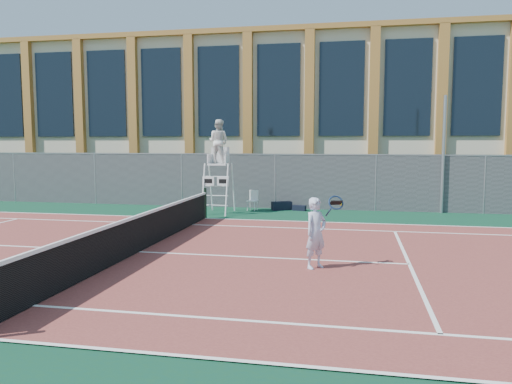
% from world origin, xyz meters
% --- Properties ---
extents(ground, '(120.00, 120.00, 0.00)m').
position_xyz_m(ground, '(0.00, 0.00, 0.00)').
color(ground, '#233814').
extents(apron, '(36.00, 20.00, 0.01)m').
position_xyz_m(apron, '(0.00, 1.00, 0.01)').
color(apron, '#0D3A2C').
rests_on(apron, ground).
extents(tennis_court, '(23.77, 10.97, 0.02)m').
position_xyz_m(tennis_court, '(0.00, 0.00, 0.02)').
color(tennis_court, maroon).
rests_on(tennis_court, apron).
extents(tennis_net, '(0.10, 11.30, 1.10)m').
position_xyz_m(tennis_net, '(0.00, 0.00, 0.54)').
color(tennis_net, black).
rests_on(tennis_net, ground).
extents(fence, '(40.00, 0.06, 2.20)m').
position_xyz_m(fence, '(0.00, 8.80, 1.10)').
color(fence, '#595E60').
rests_on(fence, ground).
extents(hedge, '(40.00, 1.40, 2.20)m').
position_xyz_m(hedge, '(0.00, 10.00, 1.10)').
color(hedge, black).
rests_on(hedge, ground).
extents(building, '(45.00, 10.60, 8.22)m').
position_xyz_m(building, '(0.00, 17.95, 4.15)').
color(building, beige).
rests_on(building, ground).
extents(steel_pole, '(0.12, 0.12, 4.47)m').
position_xyz_m(steel_pole, '(8.47, 8.70, 2.23)').
color(steel_pole, '#9EA0A5').
rests_on(steel_pole, ground).
extents(umpire_chair, '(1.01, 1.55, 3.61)m').
position_xyz_m(umpire_chair, '(0.11, 7.05, 2.63)').
color(umpire_chair, white).
rests_on(umpire_chair, ground).
extents(plastic_chair, '(0.43, 0.43, 0.80)m').
position_xyz_m(plastic_chair, '(1.24, 8.02, 0.48)').
color(plastic_chair, silver).
rests_on(plastic_chair, apron).
extents(sports_bag_near, '(0.85, 0.64, 0.34)m').
position_xyz_m(sports_bag_near, '(2.35, 8.31, 0.18)').
color(sports_bag_near, black).
rests_on(sports_bag_near, apron).
extents(sports_bag_far, '(0.56, 0.32, 0.21)m').
position_xyz_m(sports_bag_far, '(3.05, 8.28, 0.12)').
color(sports_bag_far, black).
rests_on(sports_bag_far, apron).
extents(tennis_player, '(0.91, 0.74, 1.55)m').
position_xyz_m(tennis_player, '(4.39, -0.73, 0.80)').
color(tennis_player, silver).
rests_on(tennis_player, tennis_court).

